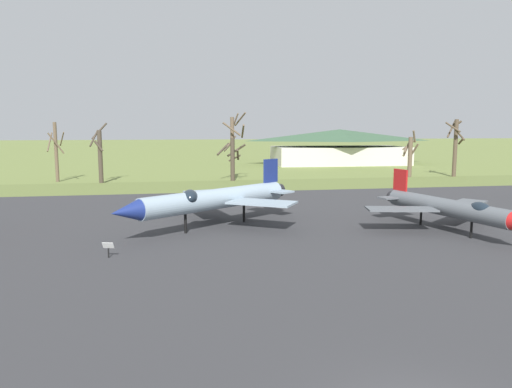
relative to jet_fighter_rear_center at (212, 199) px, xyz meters
The scene contains 12 objects.
asphalt_apron 8.74m from the jet_fighter_rear_center, 67.81° to the right, with size 95.51×54.78×0.05m, color #333335.
grass_verge_strip 25.84m from the jet_fighter_rear_center, 82.86° to the left, with size 155.51×12.00×0.06m, color #606E36.
jet_fighter_rear_center is the anchor object (origin of this frame).
info_placard_rear_center 9.76m from the jet_fighter_rear_center, 132.17° to the right, with size 0.67×0.39×0.95m.
jet_fighter_rear_left 16.78m from the jet_fighter_rear_center, 14.86° to the right, with size 10.81×12.71×4.08m.
bare_tree_far_left 39.15m from the jet_fighter_rear_center, 118.21° to the left, with size 2.35×2.52×8.12m.
bare_tree_left_of_center 33.90m from the jet_fighter_rear_center, 111.35° to the left, with size 2.27×2.05×8.05m.
bare_tree_center 31.82m from the jet_fighter_rear_center, 80.34° to the left, with size 4.22×3.22×6.00m.
bare_tree_right_of_center 31.98m from the jet_fighter_rear_center, 80.02° to the left, with size 3.33×3.47×9.49m.
bare_tree_far_right 45.40m from the jet_fighter_rear_center, 44.86° to the left, with size 2.37×2.05×6.99m.
bare_tree_backdrop_extra 49.95m from the jet_fighter_rear_center, 38.62° to the left, with size 2.82×2.91×8.61m.
visitor_building 65.85m from the jet_fighter_rear_center, 62.37° to the left, with size 27.99×13.48×7.07m.
Camera 1 is at (-5.93, -10.09, 7.32)m, focal length 33.46 mm.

